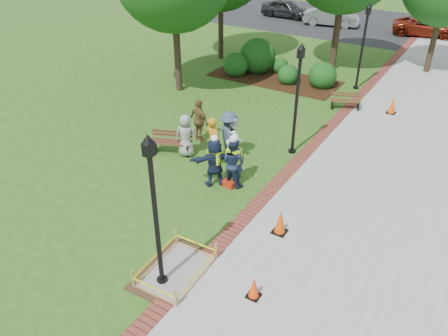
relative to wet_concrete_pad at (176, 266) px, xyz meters
The scene contains 31 objects.
ground 2.90m from the wet_concrete_pad, 118.23° to the left, with size 100.00×100.00×0.00m, color #285116.
sidewalk 13.07m from the wet_concrete_pad, 73.86° to the left, with size 6.00×60.00×0.02m, color #9E9E99.
brick_edging 12.56m from the wet_concrete_pad, 88.26° to the left, with size 0.50×60.00×0.03m, color maroon.
mulch_bed 15.19m from the wet_concrete_pad, 106.71° to the left, with size 7.00×3.00×0.05m, color #381E0F.
parking_lot 29.58m from the wet_concrete_pad, 92.65° to the left, with size 36.00×12.00×0.01m, color black.
wet_concrete_pad is the anchor object (origin of this frame).
bench_near 6.44m from the wet_concrete_pad, 128.95° to the left, with size 1.66×1.10×0.86m.
bench_far 12.67m from the wet_concrete_pad, 88.87° to the left, with size 1.44×0.94×0.74m.
cone_front 2.15m from the wet_concrete_pad, ahead, with size 0.34×0.34×0.66m.
cone_back 3.32m from the wet_concrete_pad, 61.25° to the left, with size 0.41×0.41×0.81m.
cone_far 13.50m from the wet_concrete_pad, 80.44° to the left, with size 0.40×0.40×0.80m.
toolbox 4.29m from the wet_concrete_pad, 102.74° to the left, with size 0.43×0.24×0.22m, color #B6260E.
lamp_near 2.29m from the wet_concrete_pad, 104.82° to the right, with size 0.28×0.28×4.26m.
lamp_mid 7.88m from the wet_concrete_pad, 90.90° to the left, with size 0.28×0.28×4.26m.
lamp_far 15.71m from the wet_concrete_pad, 90.44° to the left, with size 0.28×0.28×4.26m.
shrub_a 15.36m from the wet_concrete_pad, 114.83° to the left, with size 1.38×1.38×1.38m, color #134012.
shrub_b 16.22m from the wet_concrete_pad, 110.84° to the left, with size 2.03×2.03×2.03m, color #134012.
shrub_c 14.71m from the wet_concrete_pad, 103.55° to the left, with size 1.11×1.11×1.11m, color #134012.
shrub_d 14.87m from the wet_concrete_pad, 96.63° to the left, with size 1.44×1.44×1.44m, color #134012.
shrub_e 16.27m from the wet_concrete_pad, 106.19° to the left, with size 0.95×0.95×0.95m, color #134012.
casual_person_a 6.27m from the wet_concrete_pad, 123.69° to the left, with size 0.63×0.53×1.67m.
casual_person_b 5.71m from the wet_concrete_pad, 113.28° to the left, with size 0.66×0.50×1.86m.
casual_person_c 6.23m from the wet_concrete_pad, 107.17° to the left, with size 0.63×0.64×1.72m.
casual_person_d 7.46m from the wet_concrete_pad, 119.94° to the left, with size 0.66×0.53×1.79m.
casual_person_e 6.23m from the wet_concrete_pad, 108.58° to the left, with size 0.71×0.68×1.88m.
hivis_worker_a 4.37m from the wet_concrete_pad, 109.45° to the left, with size 0.66×0.65×1.91m.
hivis_worker_b 4.63m from the wet_concrete_pad, 101.43° to the left, with size 0.60×0.43×1.90m.
hivis_worker_c 4.54m from the wet_concrete_pad, 101.87° to the left, with size 0.56×0.38×1.86m.
parked_car_a 30.20m from the wet_concrete_pad, 109.75° to the left, with size 4.69×2.04×1.53m, color #242426.
parked_car_b 28.34m from the wet_concrete_pad, 102.17° to the left, with size 4.65×2.02×1.52m, color gray.
parked_car_c 28.48m from the wet_concrete_pad, 88.29° to the left, with size 4.24×1.85×1.38m, color maroon.
Camera 1 is at (6.87, -8.99, 8.37)m, focal length 35.00 mm.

